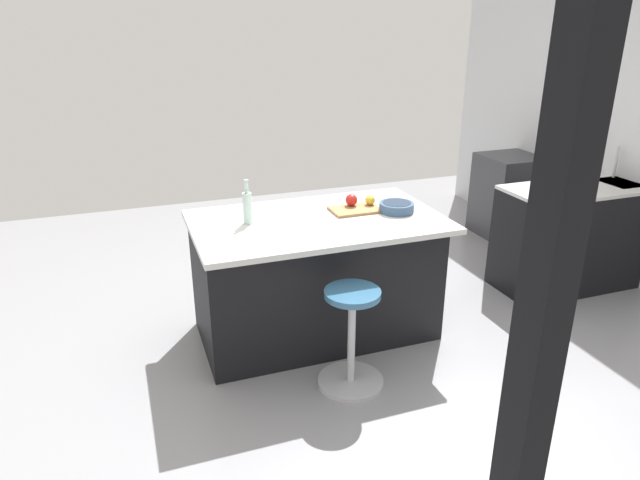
# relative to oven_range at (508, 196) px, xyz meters

# --- Properties ---
(ground_plane) EXTENTS (7.66, 7.66, 0.00)m
(ground_plane) POSITION_rel_oven_range_xyz_m (2.57, 1.49, -0.44)
(ground_plane) COLOR gray
(sink_cabinet) EXTENTS (1.86, 0.60, 1.20)m
(sink_cabinet) POSITION_rel_oven_range_xyz_m (-0.00, 1.28, 0.02)
(sink_cabinet) COLOR black
(sink_cabinet) RESTS_ON ground_plane
(oven_range) EXTENTS (0.60, 0.61, 0.89)m
(oven_range) POSITION_rel_oven_range_xyz_m (0.00, 0.00, 0.00)
(oven_range) COLOR #38383D
(oven_range) RESTS_ON ground_plane
(kitchen_island) EXTENTS (1.77, 1.07, 0.94)m
(kitchen_island) POSITION_rel_oven_range_xyz_m (2.70, 1.31, 0.03)
(kitchen_island) COLOR black
(kitchen_island) RESTS_ON ground_plane
(stool_by_window) EXTENTS (0.44, 0.44, 0.69)m
(stool_by_window) POSITION_rel_oven_range_xyz_m (2.71, 2.03, -0.12)
(stool_by_window) COLOR #B7B7BC
(stool_by_window) RESTS_ON ground_plane
(cutting_board) EXTENTS (0.36, 0.24, 0.02)m
(cutting_board) POSITION_rel_oven_range_xyz_m (2.38, 1.28, 0.51)
(cutting_board) COLOR olive
(cutting_board) RESTS_ON kitchen_island
(apple_yellow) EXTENTS (0.07, 0.07, 0.07)m
(apple_yellow) POSITION_rel_oven_range_xyz_m (2.24, 1.24, 0.55)
(apple_yellow) COLOR gold
(apple_yellow) RESTS_ON cutting_board
(apple_red) EXTENTS (0.09, 0.09, 0.09)m
(apple_red) POSITION_rel_oven_range_xyz_m (2.38, 1.22, 0.56)
(apple_red) COLOR red
(apple_red) RESTS_ON cutting_board
(water_bottle) EXTENTS (0.06, 0.06, 0.31)m
(water_bottle) POSITION_rel_oven_range_xyz_m (3.19, 1.28, 0.62)
(water_bottle) COLOR silver
(water_bottle) RESTS_ON kitchen_island
(fruit_bowl) EXTENTS (0.25, 0.25, 0.07)m
(fruit_bowl) POSITION_rel_oven_range_xyz_m (2.10, 1.41, 0.54)
(fruit_bowl) COLOR #334C6B
(fruit_bowl) RESTS_ON kitchen_island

